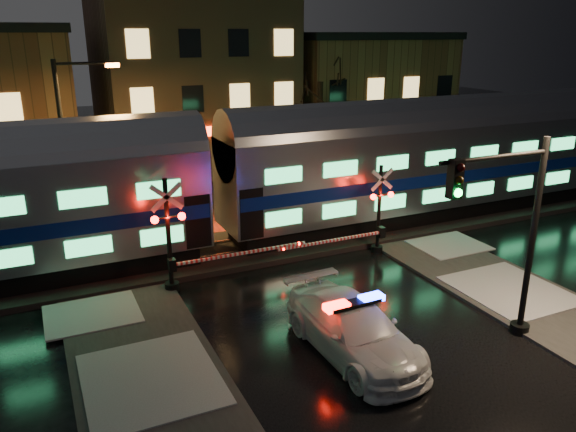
% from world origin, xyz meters
% --- Properties ---
extents(ground, '(120.00, 120.00, 0.00)m').
position_xyz_m(ground, '(0.00, 0.00, 0.00)').
color(ground, black).
rests_on(ground, ground).
extents(ballast, '(90.00, 4.20, 0.24)m').
position_xyz_m(ballast, '(0.00, 5.00, 0.12)').
color(ballast, black).
rests_on(ballast, ground).
extents(building_mid, '(12.00, 11.00, 11.50)m').
position_xyz_m(building_mid, '(2.00, 22.50, 5.75)').
color(building_mid, brown).
rests_on(building_mid, ground).
extents(building_right, '(12.00, 10.00, 8.50)m').
position_xyz_m(building_right, '(15.00, 22.00, 4.25)').
color(building_right, brown).
rests_on(building_right, ground).
extents(train, '(51.00, 3.12, 5.92)m').
position_xyz_m(train, '(-2.09, 5.00, 3.38)').
color(train, black).
rests_on(train, ballast).
extents(police_car, '(2.40, 5.54, 1.76)m').
position_xyz_m(police_car, '(-0.77, -4.01, 0.80)').
color(police_car, white).
rests_on(police_car, ground).
extents(crossing_signal_right, '(5.42, 0.64, 3.83)m').
position_xyz_m(crossing_signal_right, '(3.97, 2.30, 1.58)').
color(crossing_signal_right, black).
rests_on(crossing_signal_right, ground).
extents(crossing_signal_left, '(6.00, 0.67, 4.25)m').
position_xyz_m(crossing_signal_left, '(-4.23, 2.31, 1.76)').
color(crossing_signal_left, black).
rests_on(crossing_signal_left, ground).
extents(traffic_light, '(4.04, 0.72, 6.25)m').
position_xyz_m(traffic_light, '(3.64, -5.27, 3.32)').
color(traffic_light, black).
rests_on(traffic_light, ground).
extents(streetlight, '(2.68, 0.28, 8.00)m').
position_xyz_m(streetlight, '(-7.05, 9.00, 4.61)').
color(streetlight, black).
rests_on(streetlight, ground).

